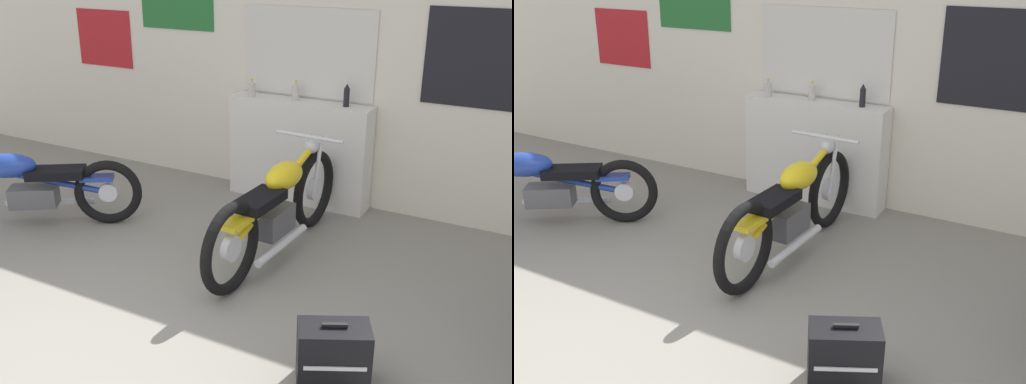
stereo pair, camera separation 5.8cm
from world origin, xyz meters
TOP-DOWN VIEW (x-y plane):
  - wall_back at (0.00, 3.58)m, footprint 10.00×0.07m
  - sill_counter at (-0.04, 3.40)m, footprint 1.44×0.28m
  - bottle_leftmost at (-0.55, 3.36)m, footprint 0.08×0.08m
  - bottle_left_center at (-0.10, 3.42)m, footprint 0.07×0.07m
  - bottle_center at (0.43, 3.41)m, footprint 0.06×0.06m
  - motorcycle_blue at (-1.95, 1.64)m, footprint 1.80×1.23m
  - motorcycle_yellow at (0.32, 2.23)m, footprint 0.64×2.08m
  - hard_case_black at (1.33, 0.95)m, footprint 0.48×0.40m

SIDE VIEW (x-z plane):
  - hard_case_black at x=1.33m, z-range -0.01..0.40m
  - motorcycle_blue at x=-1.95m, z-range 0.00..0.78m
  - motorcycle_yellow at x=0.32m, z-range -0.02..0.88m
  - sill_counter at x=-0.04m, z-range 0.00..1.03m
  - bottle_leftmost at x=-0.55m, z-range 1.02..1.19m
  - bottle_left_center at x=-0.10m, z-range 1.02..1.20m
  - bottle_center at x=0.43m, z-range 1.01..1.25m
  - wall_back at x=0.00m, z-range 0.00..2.80m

